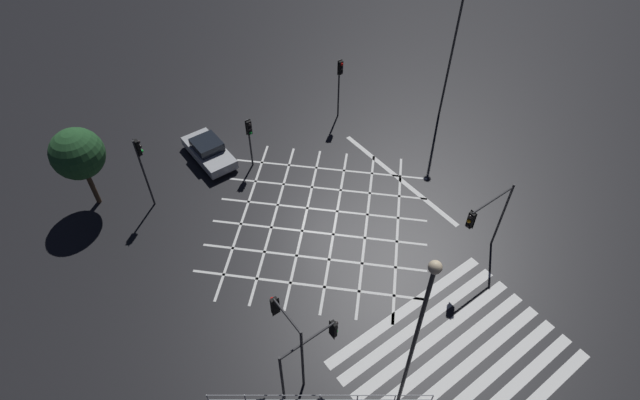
% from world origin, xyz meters
% --- Properties ---
extents(ground_plane, '(200.00, 200.00, 0.00)m').
position_xyz_m(ground_plane, '(0.00, 0.00, 0.00)').
color(ground_plane, black).
extents(road_markings, '(14.32, 20.61, 0.01)m').
position_xyz_m(road_markings, '(0.27, -6.33, 0.00)').
color(road_markings, silver).
rests_on(road_markings, ground_plane).
extents(traffic_light_ne_cross, '(0.36, 0.39, 4.25)m').
position_xyz_m(traffic_light_ne_cross, '(6.70, 6.89, 3.03)').
color(traffic_light_ne_cross, '#2D2D30').
rests_on(traffic_light_ne_cross, ground_plane).
extents(traffic_light_sw_main, '(2.76, 0.36, 3.57)m').
position_xyz_m(traffic_light_sw_main, '(-5.52, -6.94, 2.63)').
color(traffic_light_sw_main, '#2D2D30').
rests_on(traffic_light_sw_main, ground_plane).
extents(traffic_light_sw_cross, '(0.36, 2.06, 4.40)m').
position_xyz_m(traffic_light_sw_cross, '(-6.02, -5.96, 3.20)').
color(traffic_light_sw_cross, '#2D2D30').
rests_on(traffic_light_sw_cross, ground_plane).
extents(traffic_light_nw_main, '(0.39, 0.36, 4.59)m').
position_xyz_m(traffic_light_nw_main, '(-6.66, 6.62, 3.26)').
color(traffic_light_nw_main, '#2D2D30').
rests_on(traffic_light_nw_main, ground_plane).
extents(traffic_light_se_main, '(3.06, 0.36, 4.34)m').
position_xyz_m(traffic_light_se_main, '(4.75, -6.65, 3.22)').
color(traffic_light_se_main, '#2D2D30').
rests_on(traffic_light_se_main, ground_plane).
extents(traffic_light_median_north, '(0.36, 0.39, 3.42)m').
position_xyz_m(traffic_light_median_north, '(-0.56, 6.05, 2.45)').
color(traffic_light_median_north, '#2D2D30').
rests_on(traffic_light_median_north, ground_plane).
extents(street_lamp_east, '(0.40, 0.40, 9.67)m').
position_xyz_m(street_lamp_east, '(-3.48, -9.94, 5.95)').
color(street_lamp_east, '#2D2D30').
rests_on(street_lamp_east, ground_plane).
extents(street_lamp_west, '(0.44, 0.44, 9.98)m').
position_xyz_m(street_lamp_west, '(12.26, 2.90, 6.36)').
color(street_lamp_west, '#2D2D30').
rests_on(street_lamp_west, ground_plane).
extents(street_tree_near, '(2.76, 2.76, 4.97)m').
position_xyz_m(street_tree_near, '(-9.20, 8.66, 3.57)').
color(street_tree_near, '#473323').
rests_on(street_tree_near, ground_plane).
extents(waiting_car, '(1.77, 4.07, 1.31)m').
position_xyz_m(waiting_car, '(-2.38, 8.22, 0.62)').
color(waiting_car, '#B7BABC').
rests_on(waiting_car, ground_plane).
extents(pedestrian_railing, '(7.22, 5.38, 1.05)m').
position_xyz_m(pedestrian_railing, '(-6.01, -8.08, 0.67)').
color(pedestrian_railing, '#9EA0A5').
rests_on(pedestrian_railing, ground_plane).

